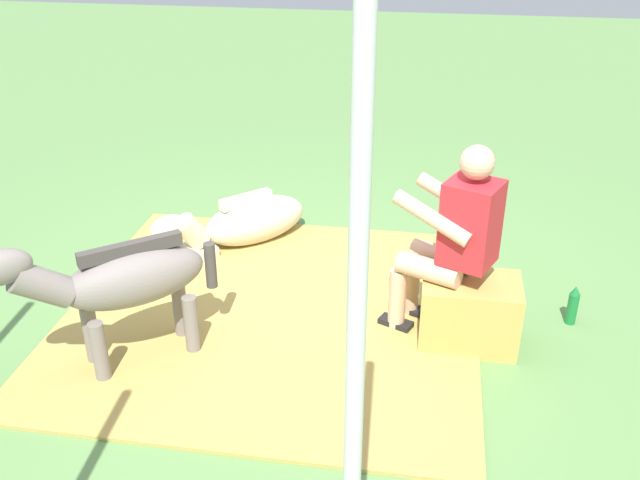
{
  "coord_description": "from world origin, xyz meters",
  "views": [
    {
      "loc": [
        -0.78,
        3.96,
        2.66
      ],
      "look_at": [
        -0.12,
        -0.06,
        0.55
      ],
      "focal_mm": 39.72,
      "sensor_mm": 36.0,
      "label": 1
    }
  ],
  "objects": [
    {
      "name": "person_seated",
      "position": [
        -0.95,
        0.08,
        0.72
      ],
      "size": [
        0.72,
        0.58,
        1.32
      ],
      "color": "#D8AD8C",
      "rests_on": "ground"
    },
    {
      "name": "pony_standing",
      "position": [
        0.93,
        0.68,
        0.57
      ],
      "size": [
        1.13,
        0.98,
        0.93
      ],
      "color": "slate",
      "rests_on": "ground"
    },
    {
      "name": "hay_patch",
      "position": [
        0.2,
        0.02,
        0.01
      ],
      "size": [
        2.74,
        2.68,
        0.02
      ],
      "primitive_type": "cube",
      "color": "tan",
      "rests_on": "ground"
    },
    {
      "name": "tent_pole_left",
      "position": [
        -0.61,
        2.24,
        1.24
      ],
      "size": [
        0.06,
        0.06,
        2.49
      ],
      "primitive_type": "cylinder",
      "color": "silver",
      "rests_on": "ground"
    },
    {
      "name": "pony_lying",
      "position": [
        0.64,
        -0.96,
        0.19
      ],
      "size": [
        1.15,
        1.13,
        0.42
      ],
      "color": "beige",
      "rests_on": "ground"
    },
    {
      "name": "soda_bottle",
      "position": [
        -1.79,
        -0.2,
        0.14
      ],
      "size": [
        0.07,
        0.07,
        0.28
      ],
      "color": "#197233",
      "rests_on": "ground"
    },
    {
      "name": "ground_plane",
      "position": [
        0.0,
        0.0,
        0.0
      ],
      "size": [
        24.0,
        24.0,
        0.0
      ],
      "primitive_type": "plane",
      "color": "#608C4C"
    },
    {
      "name": "hay_bale",
      "position": [
        -1.1,
        0.12,
        0.22
      ],
      "size": [
        0.6,
        0.41,
        0.44
      ],
      "primitive_type": "cube",
      "color": "tan",
      "rests_on": "ground"
    }
  ]
}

